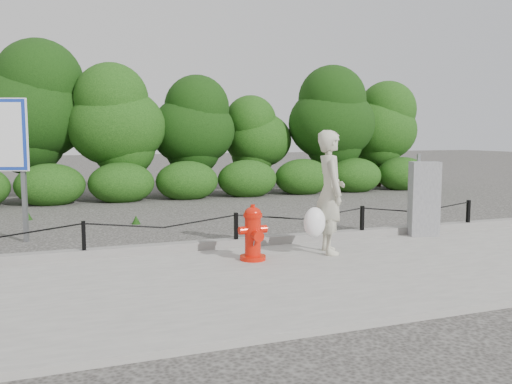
% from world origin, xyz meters
% --- Properties ---
extents(ground, '(90.00, 90.00, 0.00)m').
position_xyz_m(ground, '(0.00, 0.00, 0.00)').
color(ground, '#2D2B28').
rests_on(ground, ground).
extents(sidewalk, '(14.00, 4.00, 0.08)m').
position_xyz_m(sidewalk, '(0.00, -2.00, 0.04)').
color(sidewalk, gray).
rests_on(sidewalk, ground).
extents(curb, '(14.00, 0.22, 0.14)m').
position_xyz_m(curb, '(0.00, 0.05, 0.15)').
color(curb, slate).
rests_on(curb, sidewalk).
extents(chain_barrier, '(10.06, 0.06, 0.60)m').
position_xyz_m(chain_barrier, '(0.00, 0.00, 0.46)').
color(chain_barrier, black).
rests_on(chain_barrier, sidewalk).
extents(treeline, '(20.31, 3.71, 4.77)m').
position_xyz_m(treeline, '(-0.20, 8.94, 2.48)').
color(treeline, black).
rests_on(treeline, ground).
extents(fire_hydrant, '(0.46, 0.46, 0.87)m').
position_xyz_m(fire_hydrant, '(-0.05, -0.99, 0.49)').
color(fire_hydrant, red).
rests_on(fire_hydrant, sidewalk).
extents(pedestrian, '(0.85, 0.82, 2.01)m').
position_xyz_m(pedestrian, '(1.27, -0.96, 1.05)').
color(pedestrian, '#B8B59D').
rests_on(pedestrian, sidewalk).
extents(utility_cabinet, '(0.61, 0.46, 1.56)m').
position_xyz_m(utility_cabinet, '(3.70, -0.25, 0.79)').
color(utility_cabinet, gray).
rests_on(utility_cabinet, sidewalk).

